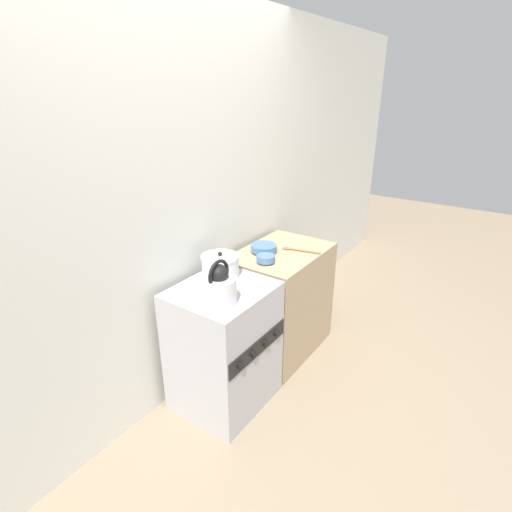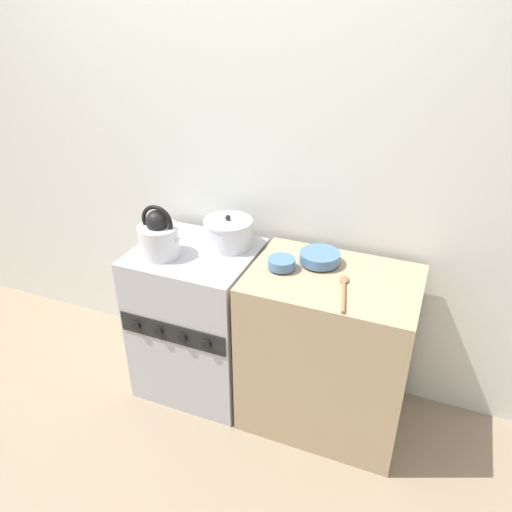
{
  "view_description": "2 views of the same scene",
  "coord_description": "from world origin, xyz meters",
  "px_view_note": "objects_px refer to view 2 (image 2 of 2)",
  "views": [
    {
      "loc": [
        -1.65,
        -1.13,
        1.97
      ],
      "look_at": [
        0.31,
        0.23,
        0.95
      ],
      "focal_mm": 28.0,
      "sensor_mm": 36.0,
      "label": 1
    },
    {
      "loc": [
        1.1,
        -1.64,
        2.02
      ],
      "look_at": [
        0.33,
        0.27,
        0.88
      ],
      "focal_mm": 35.0,
      "sensor_mm": 36.0,
      "label": 2
    }
  ],
  "objects_px": {
    "kettle": "(159,236)",
    "stove": "(199,319)",
    "cooking_pot": "(228,233)",
    "small_ceramic_bowl": "(282,263)",
    "enamel_bowl": "(320,257)"
  },
  "relations": [
    {
      "from": "small_ceramic_bowl",
      "to": "kettle",
      "type": "bearing_deg",
      "value": -172.05
    },
    {
      "from": "stove",
      "to": "enamel_bowl",
      "type": "relative_size",
      "value": 4.41
    },
    {
      "from": "stove",
      "to": "small_ceramic_bowl",
      "type": "distance_m",
      "value": 0.65
    },
    {
      "from": "cooking_pot",
      "to": "small_ceramic_bowl",
      "type": "bearing_deg",
      "value": -21.63
    },
    {
      "from": "cooking_pot",
      "to": "kettle",
      "type": "bearing_deg",
      "value": -141.3
    },
    {
      "from": "enamel_bowl",
      "to": "small_ceramic_bowl",
      "type": "relative_size",
      "value": 1.49
    },
    {
      "from": "cooking_pot",
      "to": "stove",
      "type": "bearing_deg",
      "value": -138.6
    },
    {
      "from": "kettle",
      "to": "stove",
      "type": "bearing_deg",
      "value": 35.74
    },
    {
      "from": "stove",
      "to": "small_ceramic_bowl",
      "type": "xyz_separation_m",
      "value": [
        0.47,
        -0.01,
        0.46
      ]
    },
    {
      "from": "cooking_pot",
      "to": "small_ceramic_bowl",
      "type": "relative_size",
      "value": 1.91
    },
    {
      "from": "kettle",
      "to": "enamel_bowl",
      "type": "distance_m",
      "value": 0.78
    },
    {
      "from": "enamel_bowl",
      "to": "small_ceramic_bowl",
      "type": "xyz_separation_m",
      "value": [
        -0.15,
        -0.12,
        -0.0
      ]
    },
    {
      "from": "enamel_bowl",
      "to": "small_ceramic_bowl",
      "type": "distance_m",
      "value": 0.19
    },
    {
      "from": "cooking_pot",
      "to": "small_ceramic_bowl",
      "type": "xyz_separation_m",
      "value": [
        0.33,
        -0.13,
        -0.03
      ]
    },
    {
      "from": "kettle",
      "to": "small_ceramic_bowl",
      "type": "distance_m",
      "value": 0.61
    }
  ]
}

